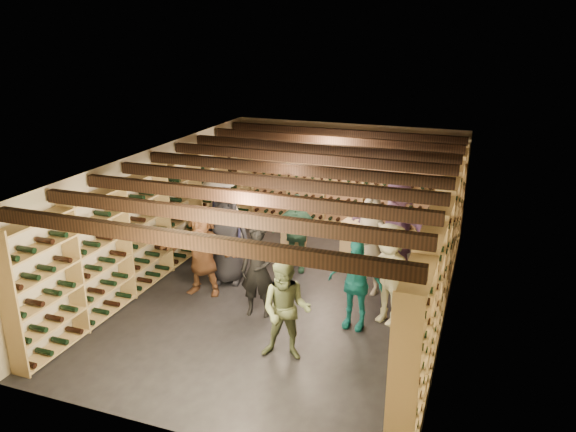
# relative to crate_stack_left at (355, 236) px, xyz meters

# --- Properties ---
(ground) EXTENTS (8.00, 8.00, 0.00)m
(ground) POSITION_rel_crate_stack_left_xyz_m (-0.67, -2.18, -0.34)
(ground) COLOR black
(ground) RESTS_ON ground
(walls) EXTENTS (5.52, 8.02, 2.40)m
(walls) POSITION_rel_crate_stack_left_xyz_m (-0.67, -2.18, 0.86)
(walls) COLOR #B9AD90
(walls) RESTS_ON ground
(ceiling) EXTENTS (5.50, 8.00, 0.01)m
(ceiling) POSITION_rel_crate_stack_left_xyz_m (-0.67, -2.18, 2.06)
(ceiling) COLOR beige
(ceiling) RESTS_ON walls
(ceiling_joists) EXTENTS (5.40, 7.12, 0.18)m
(ceiling_joists) POSITION_rel_crate_stack_left_xyz_m (-0.67, -2.18, 1.92)
(ceiling_joists) COLOR black
(ceiling_joists) RESTS_ON ground
(wine_rack_left) EXTENTS (0.32, 7.50, 2.15)m
(wine_rack_left) POSITION_rel_crate_stack_left_xyz_m (-3.24, -2.18, 0.74)
(wine_rack_left) COLOR #9D824C
(wine_rack_left) RESTS_ON ground
(wine_rack_right) EXTENTS (0.32, 7.50, 2.15)m
(wine_rack_right) POSITION_rel_crate_stack_left_xyz_m (1.90, -2.18, 0.74)
(wine_rack_right) COLOR #9D824C
(wine_rack_right) RESTS_ON ground
(wine_rack_back) EXTENTS (4.70, 0.30, 2.15)m
(wine_rack_back) POSITION_rel_crate_stack_left_xyz_m (-0.67, 1.65, 0.73)
(wine_rack_back) COLOR #9D824C
(wine_rack_back) RESTS_ON ground
(crate_stack_left) EXTENTS (0.56, 0.43, 0.68)m
(crate_stack_left) POSITION_rel_crate_stack_left_xyz_m (0.00, 0.00, 0.00)
(crate_stack_left) COLOR tan
(crate_stack_left) RESTS_ON ground
(crate_stack_right) EXTENTS (0.56, 0.42, 0.68)m
(crate_stack_right) POSITION_rel_crate_stack_left_xyz_m (-1.06, -0.88, 0.00)
(crate_stack_right) COLOR tan
(crate_stack_right) RESTS_ON ground
(crate_loose) EXTENTS (0.59, 0.50, 0.17)m
(crate_loose) POSITION_rel_crate_stack_left_xyz_m (0.03, -0.88, -0.25)
(crate_loose) COLOR tan
(crate_loose) RESTS_ON ground
(person_0) EXTENTS (0.99, 0.79, 1.77)m
(person_0) POSITION_rel_crate_stack_left_xyz_m (-1.88, -2.24, 0.55)
(person_0) COLOR black
(person_0) RESTS_ON ground
(person_1) EXTENTS (0.63, 0.47, 1.59)m
(person_1) POSITION_rel_crate_stack_left_xyz_m (-0.84, -3.21, 0.45)
(person_1) COLOR black
(person_1) RESTS_ON ground
(person_2) EXTENTS (0.81, 0.67, 1.52)m
(person_2) POSITION_rel_crate_stack_left_xyz_m (0.02, -4.24, 0.42)
(person_2) COLOR #4A5436
(person_2) RESTS_ON ground
(person_3) EXTENTS (1.25, 1.02, 1.68)m
(person_3) POSITION_rel_crate_stack_left_xyz_m (1.19, -2.75, 0.50)
(person_3) COLOR beige
(person_3) RESTS_ON ground
(person_4) EXTENTS (0.91, 0.44, 1.50)m
(person_4) POSITION_rel_crate_stack_left_xyz_m (0.73, -3.04, 0.41)
(person_4) COLOR #17797B
(person_4) RESTS_ON ground
(person_5) EXTENTS (1.52, 0.61, 1.60)m
(person_5) POSITION_rel_crate_stack_left_xyz_m (-2.08, -2.81, 0.46)
(person_5) COLOR brown
(person_5) RESTS_ON ground
(person_6) EXTENTS (0.88, 0.64, 1.68)m
(person_6) POSITION_rel_crate_stack_left_xyz_m (-2.15, -1.76, 0.50)
(person_6) COLOR #25254C
(person_6) RESTS_ON ground
(person_7) EXTENTS (0.76, 0.62, 1.78)m
(person_7) POSITION_rel_crate_stack_left_xyz_m (0.68, -1.75, 0.55)
(person_7) COLOR gray
(person_7) RESTS_ON ground
(person_9) EXTENTS (1.31, 0.93, 1.84)m
(person_9) POSITION_rel_crate_stack_left_xyz_m (-2.46, -1.31, 0.58)
(person_9) COLOR #A7A097
(person_9) RESTS_ON ground
(person_10) EXTENTS (0.96, 0.53, 1.55)m
(person_10) POSITION_rel_crate_stack_left_xyz_m (-0.86, -1.31, 0.44)
(person_10) COLOR #284F3C
(person_10) RESTS_ON ground
(person_11) EXTENTS (1.85, 1.13, 1.90)m
(person_11) POSITION_rel_crate_stack_left_xyz_m (0.99, -0.88, 0.61)
(person_11) COLOR #885D95
(person_11) RESTS_ON ground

